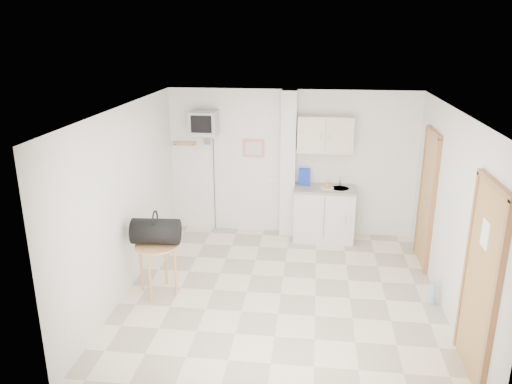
# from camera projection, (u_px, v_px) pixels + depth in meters

# --- Properties ---
(ground) EXTENTS (4.50, 4.50, 0.00)m
(ground) POSITION_uv_depth(u_px,v_px,m) (281.00, 294.00, 6.79)
(ground) COLOR beige
(ground) RESTS_ON ground
(room_envelope) EXTENTS (4.24, 4.54, 2.55)m
(room_envelope) POSITION_uv_depth(u_px,v_px,m) (302.00, 185.00, 6.37)
(room_envelope) COLOR white
(room_envelope) RESTS_ON ground
(kitchenette) EXTENTS (1.03, 0.58, 2.10)m
(kitchenette) POSITION_uv_depth(u_px,v_px,m) (324.00, 194.00, 8.36)
(kitchenette) COLOR silver
(kitchenette) RESTS_ON ground
(crt_television) EXTENTS (0.44, 0.45, 2.15)m
(crt_television) POSITION_uv_depth(u_px,v_px,m) (204.00, 124.00, 8.26)
(crt_television) COLOR slate
(crt_television) RESTS_ON ground
(round_table) EXTENTS (0.58, 0.58, 0.71)m
(round_table) POSITION_uv_depth(u_px,v_px,m) (157.00, 252.00, 6.63)
(round_table) COLOR #AE7142
(round_table) RESTS_ON ground
(duffel_bag) EXTENTS (0.65, 0.38, 0.46)m
(duffel_bag) POSITION_uv_depth(u_px,v_px,m) (156.00, 231.00, 6.58)
(duffel_bag) COLOR black
(duffel_bag) RESTS_ON round_table
(water_bottle) EXTENTS (0.11, 0.11, 0.33)m
(water_bottle) POSITION_uv_depth(u_px,v_px,m) (432.00, 293.00, 6.51)
(water_bottle) COLOR #8FA8C5
(water_bottle) RESTS_ON ground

